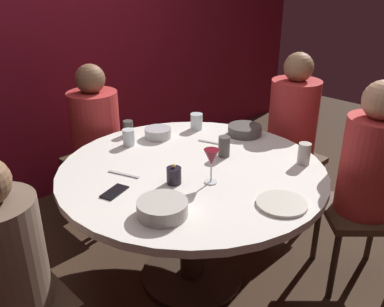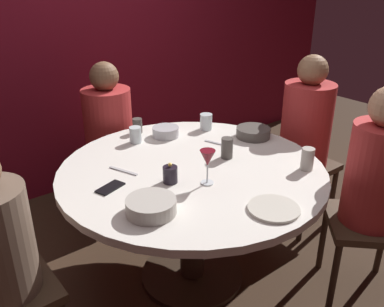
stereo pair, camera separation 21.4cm
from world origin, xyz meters
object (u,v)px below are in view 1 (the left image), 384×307
Objects in this scene: bowl_serving_large at (158,133)px; cup_by_right_diner at (129,137)px; cell_phone at (114,192)px; candle_holder at (174,175)px; cup_far_edge at (224,146)px; seated_diner_back at (95,127)px; bowl_small_white at (245,130)px; dinner_plate at (282,204)px; cup_near_candle at (197,121)px; bowl_salad_center at (162,208)px; cup_by_left_diner at (128,128)px; dining_table at (192,190)px; seated_diner_front_right at (370,166)px; seated_diner_left at (3,259)px; cup_center_front at (304,154)px; wine_glass at (211,159)px; seated_diner_right at (293,122)px.

cup_by_right_diner reaches higher than bowl_serving_large.
candle_holder is at bearing 45.82° from cell_phone.
cup_by_right_diner is at bearing 119.44° from cup_far_edge.
seated_diner_back is 5.37× the size of bowl_small_white.
dinner_plate is 1.02m from cup_near_candle.
cup_by_left_diner reaches higher than bowl_salad_center.
bowl_salad_center is 0.80m from cup_by_right_diner.
candle_holder is 0.75× the size of cell_phone.
dinner_plate is at bearing -85.94° from cup_by_right_diner.
bowl_small_white is at bearing 73.79° from cell_phone.
cup_far_edge is at bearing 5.48° from candle_holder.
dining_table is 15.08× the size of cup_by_left_diner.
seated_diner_front_right is at bearing -63.87° from cup_by_left_diner.
seated_diner_left is 1.16m from dinner_plate.
cup_center_front reaches higher than cell_phone.
seated_diner_front_right is at bearing -21.71° from seated_diner_left.
cell_phone is (-0.45, 0.06, 0.14)m from dining_table.
candle_holder is at bearing 137.93° from wine_glass.
cup_by_left_diner is at bearing 120.05° from cell_phone.
dining_table is at bearing -93.72° from cup_by_left_diner.
seated_diner_back is at bearing 127.19° from cup_near_candle.
dining_table is 8.55× the size of bowl_serving_large.
bowl_serving_large is at bearing 16.24° from seated_diner_back.
cup_far_edge is at bearing 18.55° from bowl_salad_center.
cup_center_front is (0.31, -0.83, 0.03)m from bowl_serving_large.
wine_glass is 0.84× the size of bowl_small_white.
cup_far_edge is at bearing 121.75° from cup_center_front.
cup_by_left_diner is at bearing 61.93° from bowl_salad_center.
seated_diner_right is at bearing 3.16° from candle_holder.
bowl_small_white is (1.01, 0.03, 0.03)m from cell_phone.
bowl_salad_center is at bearing 9.84° from seated_diner_right.
wine_glass reaches higher than cup_by_left_diner.
cell_phone is (-0.26, 0.13, -0.04)m from candle_holder.
dinner_plate is at bearing -113.31° from cup_near_candle.
cup_near_candle is (-0.54, 0.38, 0.04)m from seated_diner_right.
seated_diner_left is at bearing 169.02° from wine_glass.
wine_glass is 0.68m from bowl_small_white.
seated_diner_front_right is 6.80× the size of wine_glass.
wine_glass is (-0.05, -0.18, 0.27)m from dining_table.
wine_glass is at bearing -129.71° from cup_near_candle.
candle_holder is at bearing -122.95° from bowl_serving_large.
cell_phone is at bearing 11.75° from seated_diner_front_right.
seated_diner_back is 0.94× the size of seated_diner_right.
candle_holder is 0.53m from dinner_plate.
wine_glass is at bearing 8.44° from bowl_salad_center.
seated_diner_front_right reaches higher than dining_table.
dining_table is at bearing 74.41° from wine_glass.
cup_near_candle is at bearing 92.06° from cell_phone.
bowl_small_white is 2.16× the size of cup_by_right_diner.
cup_by_right_diner is (-0.20, 0.03, 0.02)m from bowl_serving_large.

